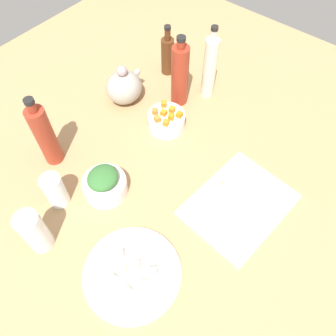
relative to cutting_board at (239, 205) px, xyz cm
name	(u,v)px	position (x,y,z in cm)	size (l,w,h in cm)	color
tabletop	(168,180)	(-5.40, 22.07, -2.00)	(190.00, 190.00, 3.00)	#A67E53
cutting_board	(239,205)	(0.00, 0.00, 0.00)	(29.95, 23.12, 1.00)	white
plate_tofu	(132,273)	(-34.16, 10.44, 0.10)	(25.19, 25.19, 1.20)	white
bowl_greens	(105,186)	(-20.79, 33.18, 2.19)	(12.79, 12.79, 5.37)	white
bowl_carrots	(166,121)	(10.35, 35.57, 2.26)	(12.43, 12.43, 5.51)	white
teapot	(124,87)	(11.17, 55.35, 5.34)	(14.81, 12.23, 14.59)	#9A988D
bottle_0	(180,75)	(22.82, 39.92, 11.08)	(5.83, 5.83, 26.02)	maroon
bottle_1	(45,135)	(-22.42, 54.57, 10.65)	(5.65, 5.65, 25.46)	maroon
bottle_2	(168,55)	(32.54, 53.16, 7.27)	(4.77, 4.77, 19.41)	#4F2B15
bottle_3	(210,68)	(31.99, 34.24, 11.35)	(4.66, 4.66, 27.17)	silver
drinking_glass_0	(55,191)	(-31.62, 41.39, 5.18)	(5.85, 5.85, 11.36)	white
drinking_glass_1	(34,232)	(-43.13, 35.06, 6.66)	(6.31, 6.31, 14.33)	white
carrot_cube_0	(171,117)	(10.02, 33.36, 5.91)	(1.80, 1.80, 1.80)	orange
carrot_cube_1	(155,111)	(8.54, 38.98, 5.91)	(1.80, 1.80, 1.80)	orange
carrot_cube_2	(157,119)	(6.51, 36.20, 5.91)	(1.80, 1.80, 1.80)	orange
carrot_cube_3	(164,104)	(12.97, 38.84, 5.91)	(1.80, 1.80, 1.80)	orange
carrot_cube_4	(172,110)	(12.71, 35.15, 5.91)	(1.80, 1.80, 1.80)	orange
carrot_cube_5	(166,123)	(6.98, 33.01, 5.91)	(1.80, 1.80, 1.80)	orange
carrot_cube_6	(179,115)	(12.54, 31.88, 5.91)	(1.80, 1.80, 1.80)	orange
carrot_cube_7	(164,113)	(9.91, 36.38, 5.91)	(1.80, 1.80, 1.80)	orange
chopped_greens_mound	(103,178)	(-20.79, 33.18, 6.90)	(9.29, 8.56, 4.05)	#32662F
tofu_cube_0	(119,255)	(-33.07, 15.85, 1.80)	(2.20, 2.20, 2.20)	silver
tofu_cube_1	(136,266)	(-32.59, 10.48, 1.80)	(2.20, 2.20, 2.20)	white
tofu_cube_2	(152,273)	(-31.18, 6.14, 1.80)	(2.20, 2.20, 2.20)	silver
tofu_cube_3	(126,292)	(-38.81, 8.13, 1.80)	(2.20, 2.20, 2.20)	silver
tofu_cube_4	(113,281)	(-38.83, 12.28, 1.80)	(2.20, 2.20, 2.20)	silver
tofu_cube_5	(122,269)	(-35.23, 12.82, 1.80)	(2.20, 2.20, 2.20)	#E3F0CB
tofu_cube_6	(142,285)	(-35.15, 6.19, 1.80)	(2.20, 2.20, 2.20)	#F8E8CB
dumpling_0	(239,178)	(6.44, 4.37, 1.97)	(4.70, 4.59, 2.94)	beige
dumpling_1	(219,208)	(-5.53, 3.35, 2.04)	(4.09, 3.52, 3.08)	beige
dumpling_2	(245,237)	(-8.37, -6.76, 1.66)	(5.10, 4.63, 2.33)	beige
dumpling_3	(265,188)	(8.53, -3.17, 1.70)	(4.79, 4.51, 2.39)	beige
dumpling_4	(245,211)	(-1.76, -2.65, 1.78)	(4.15, 4.13, 2.56)	beige
dumpling_5	(222,187)	(0.73, 6.72, 1.97)	(4.66, 4.22, 2.94)	beige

